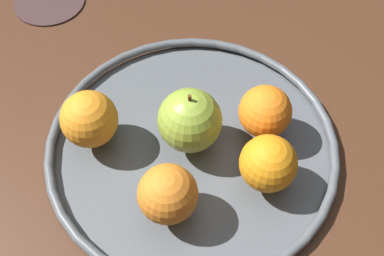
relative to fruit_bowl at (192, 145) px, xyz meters
The scene contains 8 objects.
ground_plane 2.92cm from the fruit_bowl, ahead, with size 147.76×147.76×4.00cm, color #452818.
fruit_bowl is the anchor object (origin of this frame).
apple 4.97cm from the fruit_bowl, ahead, with size 8.12×8.12×8.92cm.
orange_center 10.46cm from the fruit_bowl, 109.82° to the right, with size 6.84×6.84×6.84cm, color orange.
orange_back_left 10.76cm from the fruit_bowl, 130.42° to the left, with size 7.00×7.00×7.00cm, color orange.
orange_front_right 11.35cm from the fruit_bowl, 154.57° to the right, with size 6.94×6.94×6.94cm, color orange.
orange_front_left 13.65cm from the fruit_bowl, 52.53° to the left, with size 7.28×7.28×7.28cm, color orange.
ambient_coaster 37.57cm from the fruit_bowl, ahead, with size 11.76×11.76×0.60cm, color #3B2627.
Camera 1 is at (-28.85, 19.04, 54.20)cm, focal length 45.25 mm.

